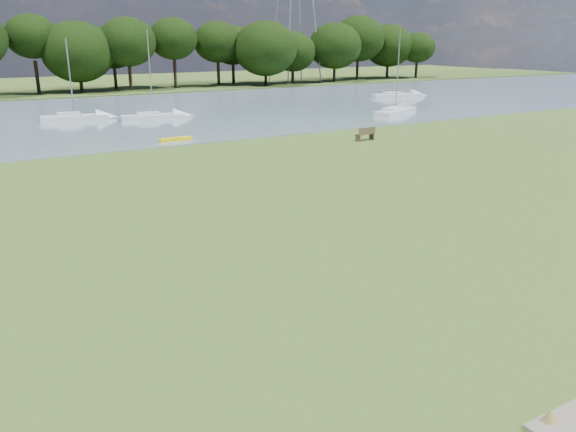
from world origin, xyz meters
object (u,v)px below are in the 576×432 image
sailboat_2 (152,115)px  sailboat_0 (74,116)px  sailboat_6 (396,94)px  sailboat_5 (395,110)px  kayak (175,139)px  riverbank_bench (366,134)px

sailboat_2 → sailboat_0: bearing=166.0°
sailboat_6 → sailboat_5: bearing=-114.3°
sailboat_5 → sailboat_6: size_ratio=0.92×
sailboat_0 → sailboat_5: sailboat_5 is taller
kayak → sailboat_5: (25.94, 4.23, 0.28)m
sailboat_2 → sailboat_5: size_ratio=1.05×
sailboat_6 → riverbank_bench: bearing=-118.1°
sailboat_2 → sailboat_5: sailboat_2 is taller
riverbank_bench → kayak: size_ratio=0.69×
sailboat_0 → sailboat_6: 41.82m
sailboat_5 → sailboat_6: (10.98, 12.85, 0.05)m
riverbank_bench → kayak: (-13.23, 7.18, -0.35)m
riverbank_bench → sailboat_6: sailboat_6 is taller
riverbank_bench → sailboat_5: sailboat_5 is taller
sailboat_2 → sailboat_6: sailboat_6 is taller
riverbank_bench → sailboat_5: size_ratio=0.22×
riverbank_bench → sailboat_0: bearing=122.6°
riverbank_bench → sailboat_2: (-11.11, 20.14, -0.06)m
sailboat_0 → sailboat_6: sailboat_6 is taller
sailboat_5 → sailboat_6: 16.91m
kayak → sailboat_0: 16.46m
riverbank_bench → kayak: bearing=145.8°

